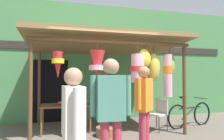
{
  "coord_description": "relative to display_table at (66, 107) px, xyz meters",
  "views": [
    {
      "loc": [
        -1.05,
        -4.43,
        1.49
      ],
      "look_at": [
        0.45,
        1.18,
        1.65
      ],
      "focal_mm": 32.46,
      "sensor_mm": 36.0,
      "label": 1
    }
  ],
  "objects": [
    {
      "name": "display_table",
      "position": [
        0.0,
        0.0,
        0.0
      ],
      "size": [
        1.31,
        0.74,
        0.72
      ],
      "color": "brown",
      "rests_on": "ground_plane"
    },
    {
      "name": "parked_bicycle",
      "position": [
        3.53,
        -0.41,
        -0.3
      ],
      "size": [
        1.71,
        0.55,
        0.92
      ],
      "color": "black",
      "rests_on": "ground_plane"
    },
    {
      "name": "wicker_basket_by_table",
      "position": [
        0.97,
        -0.68,
        -0.53
      ],
      "size": [
        0.55,
        0.55,
        0.22
      ],
      "primitive_type": "cylinder",
      "color": "brown",
      "rests_on": "ground_plane"
    },
    {
      "name": "shop_facade",
      "position": [
        0.83,
        1.41,
        1.33
      ],
      "size": [
        11.61,
        0.29,
        3.95
      ],
      "color": "#47844C",
      "rests_on": "ground_plane"
    },
    {
      "name": "folding_chair",
      "position": [
        2.49,
        -0.5,
        -0.14
      ],
      "size": [
        0.53,
        0.53,
        0.84
      ],
      "color": "beige",
      "rests_on": "ground_plane"
    },
    {
      "name": "passerby_at_right",
      "position": [
        0.52,
        -2.76,
        0.39
      ],
      "size": [
        0.59,
        0.25,
        1.73
      ],
      "color": "#B23347",
      "rests_on": "ground_plane"
    },
    {
      "name": "flower_heap_on_table",
      "position": [
        0.11,
        -0.06,
        0.13
      ],
      "size": [
        0.61,
        0.43,
        0.12
      ],
      "color": "orange",
      "rests_on": "display_table"
    },
    {
      "name": "shopper_by_bananas",
      "position": [
        1.37,
        -2.0,
        0.34
      ],
      "size": [
        0.45,
        0.44,
        1.67
      ],
      "color": "#B23347",
      "rests_on": "ground_plane"
    },
    {
      "name": "market_stall_canopy",
      "position": [
        1.16,
        -0.21,
        1.55
      ],
      "size": [
        4.19,
        2.6,
        2.57
      ],
      "color": "brown",
      "rests_on": "ground_plane"
    },
    {
      "name": "customer_foreground",
      "position": [
        -0.05,
        -3.19,
        0.29
      ],
      "size": [
        0.25,
        0.59,
        1.58
      ],
      "color": "silver",
      "rests_on": "ground_plane"
    }
  ]
}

